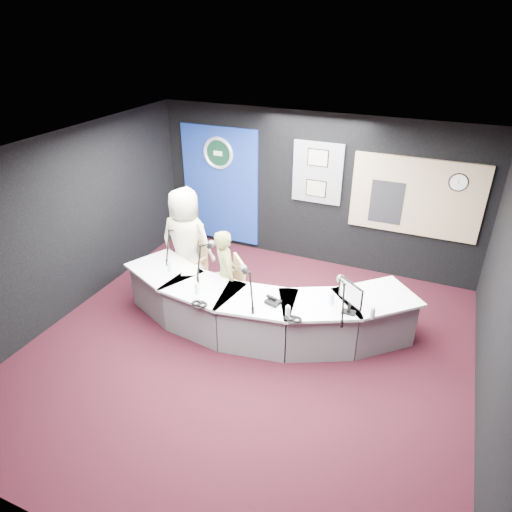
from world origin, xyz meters
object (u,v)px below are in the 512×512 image
at_px(person_woman, 226,275).
at_px(armchair_right, 227,291).
at_px(person_man, 186,242).
at_px(armchair_left, 188,266).
at_px(broadcast_desk, 259,308).

bearing_deg(person_woman, armchair_right, -0.00).
distance_m(armchair_right, person_man, 1.10).
xyz_separation_m(armchair_right, person_man, (-0.91, 0.38, 0.50)).
relative_size(armchair_left, person_man, 0.51).
bearing_deg(armchair_right, person_man, -155.92).
relative_size(armchair_left, person_woman, 0.65).
relative_size(broadcast_desk, person_woman, 3.07).
bearing_deg(armchair_left, broadcast_desk, -6.58).
bearing_deg(armchair_right, person_woman, 0.00).
relative_size(armchair_left, armchair_right, 1.10).
distance_m(broadcast_desk, armchair_right, 0.62).
height_order(broadcast_desk, armchair_left, armchair_left).
distance_m(armchair_right, person_woman, 0.30).
height_order(armchair_left, armchair_right, armchair_left).
height_order(broadcast_desk, armchair_right, armchair_right).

